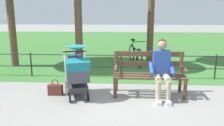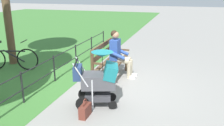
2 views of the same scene
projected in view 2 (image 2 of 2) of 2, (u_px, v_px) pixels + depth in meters
ground_plane at (105, 87)px, 5.96m from camera, size 60.00×60.00×0.00m
park_bench at (108, 59)px, 6.43m from camera, size 1.60×0.60×0.96m
person_on_bench at (119, 52)px, 6.55m from camera, size 0.53×0.74×1.28m
stroller at (99, 78)px, 4.87m from camera, size 0.74×0.99×1.15m
handbag at (85, 110)px, 4.56m from camera, size 0.32×0.14×0.37m
park_fence at (59, 63)px, 6.47m from camera, size 7.89×0.04×0.70m
bicycle at (11, 58)px, 7.14m from camera, size 0.53×1.62×0.89m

